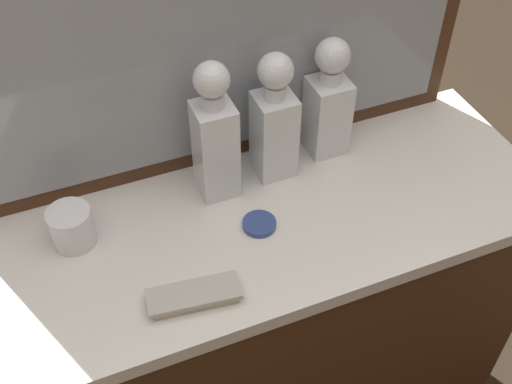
# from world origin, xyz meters

# --- Properties ---
(dresser) EXTENTS (1.25, 0.46, 0.91)m
(dresser) POSITION_xyz_m (0.00, 0.00, 0.45)
(dresser) COLOR #472816
(dresser) RESTS_ON ground_plane
(crystal_decanter_rear) EXTENTS (0.08, 0.08, 0.28)m
(crystal_decanter_rear) POSITION_xyz_m (0.23, 0.15, 1.02)
(crystal_decanter_rear) COLOR white
(crystal_decanter_rear) RESTS_ON dresser
(crystal_decanter_front) EXTENTS (0.08, 0.08, 0.31)m
(crystal_decanter_front) POSITION_xyz_m (-0.04, 0.11, 1.03)
(crystal_decanter_front) COLOR white
(crystal_decanter_front) RESTS_ON dresser
(crystal_decanter_left) EXTENTS (0.08, 0.08, 0.29)m
(crystal_decanter_left) POSITION_xyz_m (0.09, 0.13, 1.02)
(crystal_decanter_left) COLOR white
(crystal_decanter_left) RESTS_ON dresser
(crystal_tumbler_front) EXTENTS (0.08, 0.08, 0.08)m
(crystal_tumbler_front) POSITION_xyz_m (-0.35, 0.08, 0.94)
(crystal_tumbler_front) COLOR white
(crystal_tumbler_front) RESTS_ON dresser
(silver_brush_far_left) EXTENTS (0.17, 0.08, 0.02)m
(silver_brush_far_left) POSITION_xyz_m (-0.18, -0.14, 0.92)
(silver_brush_far_left) COLOR #B7A88C
(silver_brush_far_left) RESTS_ON dresser
(porcelain_dish) EXTENTS (0.07, 0.07, 0.01)m
(porcelain_dish) POSITION_xyz_m (-0.00, -0.02, 0.91)
(porcelain_dish) COLOR #33478C
(porcelain_dish) RESTS_ON dresser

